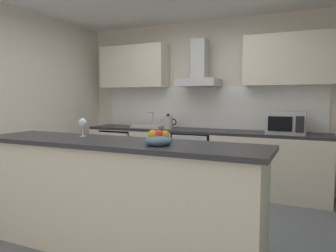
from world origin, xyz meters
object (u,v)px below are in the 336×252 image
Objects in this scene: wine_glass at (83,124)px; fruit_bowl at (158,139)px; microwave at (286,123)px; oven at (196,158)px; kettle at (168,122)px; refrigerator at (123,154)px; range_hood at (199,72)px; sink at (150,126)px.

wine_glass reaches higher than fruit_bowl.
fruit_bowl is at bearing -108.21° from microwave.
kettle is at bearing -175.70° from oven.
refrigerator is 2.45m from wine_glass.
kettle is 0.40× the size of range_hood.
wine_glass reaches higher than oven.
oven is 1.60× the size of sink.
oven is at bearing 4.30° from kettle.
sink is 0.36m from kettle.
wine_glass is (0.07, -2.12, 0.13)m from kettle.
refrigerator is 1.04m from kettle.
oven is at bearing 178.77° from microwave.
microwave is at bearing -6.93° from range_hood.
range_hood is at bearing 5.75° from refrigerator.
fruit_bowl is (-0.76, -2.32, 0.01)m from microwave.
range_hood is at bearing 80.59° from wine_glass.
kettle is 0.92m from range_hood.
sink is (-0.80, 0.01, 0.47)m from oven.
oven is 0.93m from sink.
sink is (-2.09, 0.04, -0.12)m from microwave.
kettle is 1.62× the size of wine_glass.
wine_glass is at bearing -88.12° from kettle.
fruit_bowl is at bearing -67.05° from kettle.
refrigerator is at bearing 177.95° from kettle.
microwave reaches higher than kettle.
microwave reaches higher than wine_glass.
fruit_bowl is (0.53, -2.48, -0.73)m from range_hood.
refrigerator is 1.18× the size of range_hood.
sink is at bearing 179.21° from oven.
fruit_bowl is (0.98, -2.31, 0.06)m from kettle.
oven is 3.64× the size of fruit_bowl.
wine_glass is (0.42, -2.16, 0.21)m from sink.
oven is 0.71m from kettle.
sink is (0.52, 0.01, 0.50)m from refrigerator.
sink is 2.27× the size of fruit_bowl.
refrigerator is at bearing -178.47° from sink.
sink is 2.81× the size of wine_glass.
range_hood is 3.27× the size of fruit_bowl.
range_hood is (0.80, 0.12, 0.86)m from sink.
microwave is at bearing -1.23° from oven.
range_hood reaches higher than sink.
oven is 2.29m from wine_glass.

